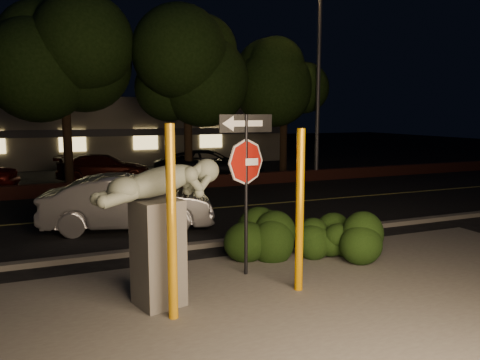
% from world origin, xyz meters
% --- Properties ---
extents(ground, '(90.00, 90.00, 0.00)m').
position_xyz_m(ground, '(0.00, 10.00, 0.00)').
color(ground, black).
rests_on(ground, ground).
extents(patio, '(14.00, 6.00, 0.02)m').
position_xyz_m(patio, '(0.00, -1.00, 0.01)').
color(patio, '#4C4944').
rests_on(patio, ground).
extents(road, '(80.00, 8.00, 0.01)m').
position_xyz_m(road, '(0.00, 7.00, 0.01)').
color(road, black).
rests_on(road, ground).
extents(lane_marking, '(80.00, 0.12, 0.00)m').
position_xyz_m(lane_marking, '(0.00, 7.00, 0.02)').
color(lane_marking, '#ADA645').
rests_on(lane_marking, road).
extents(curb, '(80.00, 0.25, 0.12)m').
position_xyz_m(curb, '(0.00, 2.90, 0.06)').
color(curb, '#4C4944').
rests_on(curb, ground).
extents(brick_wall, '(40.00, 0.35, 0.50)m').
position_xyz_m(brick_wall, '(0.00, 11.30, 0.25)').
color(brick_wall, '#4E2019').
rests_on(brick_wall, ground).
extents(parking_lot, '(40.00, 12.00, 0.01)m').
position_xyz_m(parking_lot, '(0.00, 17.00, 0.01)').
color(parking_lot, black).
rests_on(parking_lot, ground).
extents(building, '(22.00, 10.20, 4.00)m').
position_xyz_m(building, '(0.00, 24.99, 2.00)').
color(building, '#716C5A').
rests_on(building, ground).
extents(tree_far_b, '(5.20, 5.20, 8.41)m').
position_xyz_m(tree_far_b, '(-2.50, 13.20, 6.05)').
color(tree_far_b, black).
rests_on(tree_far_b, ground).
extents(tree_far_c, '(4.80, 4.80, 7.84)m').
position_xyz_m(tree_far_c, '(2.50, 12.80, 5.66)').
color(tree_far_c, black).
rests_on(tree_far_c, ground).
extents(tree_far_d, '(4.40, 4.40, 7.42)m').
position_xyz_m(tree_far_d, '(7.50, 13.30, 5.42)').
color(tree_far_d, black).
rests_on(tree_far_d, ground).
extents(yellow_pole_left, '(0.15, 0.15, 2.96)m').
position_xyz_m(yellow_pole_left, '(-1.63, -0.59, 1.48)').
color(yellow_pole_left, orange).
rests_on(yellow_pole_left, ground).
extents(yellow_pole_right, '(0.14, 0.14, 2.85)m').
position_xyz_m(yellow_pole_right, '(0.70, -0.30, 1.43)').
color(yellow_pole_right, '#DA8D01').
rests_on(yellow_pole_right, ground).
extents(signpost, '(1.05, 0.08, 3.08)m').
position_xyz_m(signpost, '(0.16, 0.79, 2.19)').
color(signpost, black).
rests_on(signpost, ground).
extents(sculpture, '(2.18, 1.11, 2.34)m').
position_xyz_m(sculpture, '(-1.67, 0.01, 1.45)').
color(sculpture, '#4C4944').
rests_on(sculpture, ground).
extents(hedge_center, '(2.32, 1.38, 1.14)m').
position_xyz_m(hedge_center, '(0.49, 1.73, 0.57)').
color(hedge_center, black).
rests_on(hedge_center, ground).
extents(hedge_right, '(1.75, 1.39, 1.01)m').
position_xyz_m(hedge_right, '(2.25, 1.23, 0.51)').
color(hedge_right, black).
rests_on(hedge_right, ground).
extents(hedge_far_right, '(1.72, 1.41, 1.03)m').
position_xyz_m(hedge_far_right, '(2.84, 0.73, 0.52)').
color(hedge_far_right, black).
rests_on(hedge_far_right, ground).
extents(streetlight, '(1.34, 0.39, 8.88)m').
position_xyz_m(streetlight, '(7.96, 11.24, 5.28)').
color(streetlight, '#4C4C51').
rests_on(streetlight, ground).
extents(silver_sedan, '(4.68, 2.53, 1.46)m').
position_xyz_m(silver_sedan, '(-1.34, 5.24, 0.73)').
color(silver_sedan, silver).
rests_on(silver_sedan, ground).
extents(parked_car_darkred, '(4.41, 2.30, 1.22)m').
position_xyz_m(parked_car_darkred, '(-0.92, 14.87, 0.61)').
color(parked_car_darkred, '#390E08').
rests_on(parked_car_darkred, ground).
extents(parked_car_dark, '(5.55, 4.01, 1.40)m').
position_xyz_m(parked_car_dark, '(3.63, 13.15, 0.70)').
color(parked_car_dark, black).
rests_on(parked_car_dark, ground).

